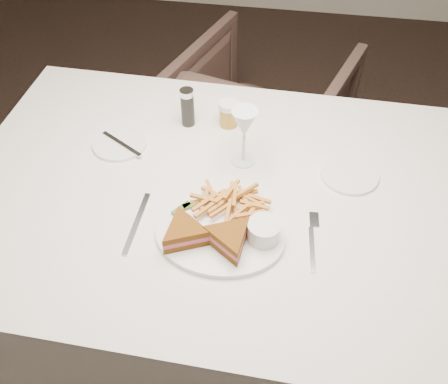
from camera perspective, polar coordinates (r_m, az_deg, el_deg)
ground at (r=1.99m, az=10.34°, el=-14.21°), size 5.00×5.00×0.00m
table at (r=1.62m, az=0.29°, el=-9.12°), size 1.48×1.01×0.75m
chair_far at (r=2.26m, az=4.32°, el=9.07°), size 0.84×0.81×0.69m
table_setting at (r=1.27m, az=0.10°, el=-0.42°), size 0.82×0.63×0.18m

